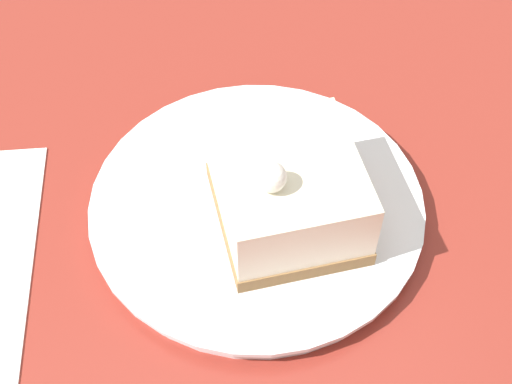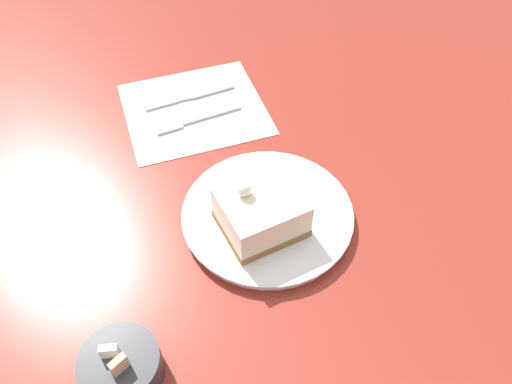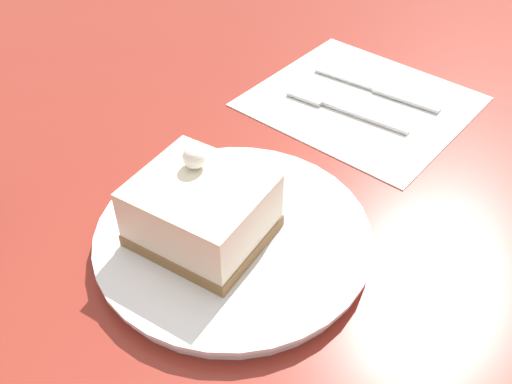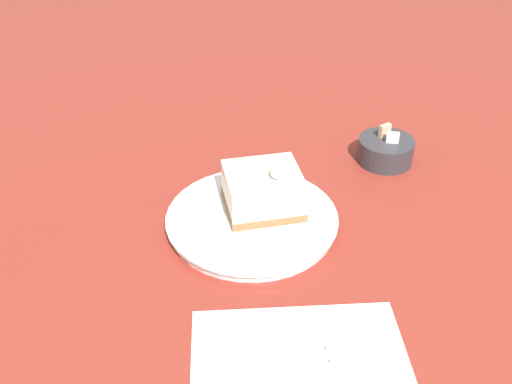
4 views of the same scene
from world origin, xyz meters
name	(u,v)px [view 2 (image 2 of 4)]	position (x,y,z in m)	size (l,w,h in m)	color
ground_plane	(233,211)	(0.00, 0.00, 0.00)	(4.00, 4.00, 0.00)	maroon
plate	(267,215)	(-0.04, -0.04, 0.01)	(0.24, 0.24, 0.02)	white
cake_slice	(261,212)	(-0.05, -0.02, 0.05)	(0.10, 0.11, 0.08)	olive
napkin	(194,109)	(0.24, -0.05, 0.00)	(0.26, 0.27, 0.00)	white
fork	(191,120)	(0.21, -0.03, 0.01)	(0.03, 0.15, 0.00)	silver
knife	(198,94)	(0.26, -0.07, 0.01)	(0.02, 0.17, 0.00)	silver
sugar_bowl	(121,367)	(-0.15, 0.22, 0.02)	(0.09, 0.09, 0.06)	#333338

